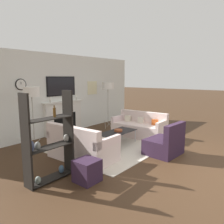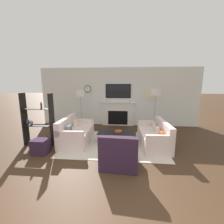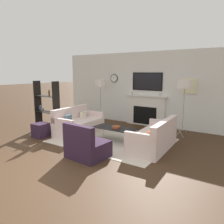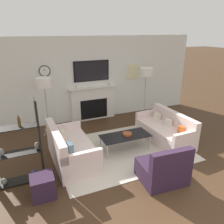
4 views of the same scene
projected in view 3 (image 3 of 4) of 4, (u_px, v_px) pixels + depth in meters
The scene contains 12 objects.
ground_plane at pixel (38, 175), 4.23m from camera, with size 60.00×60.00×0.00m, color #3E2918.
fireplace_wall at pixel (147, 92), 8.07m from camera, with size 7.43×0.28×2.70m.
area_rug at pixel (112, 140), 6.37m from camera, with size 3.22×2.39×0.01m.
couch_left at pixel (78, 125), 7.02m from camera, with size 0.91×1.63×0.85m.
couch_right at pixel (154, 138), 5.61m from camera, with size 0.86×1.74×0.79m.
armchair at pixel (87, 147), 5.04m from camera, with size 0.92×0.80×0.83m.
coffee_table at pixel (114, 129), 6.25m from camera, with size 1.24×0.57×0.39m.
decorative_bowl at pixel (116, 127), 6.21m from camera, with size 0.24×0.24×0.06m.
floor_lamp_left at pixel (100, 84), 8.24m from camera, with size 0.42×0.42×1.69m.
floor_lamp_right at pixel (185, 85), 6.52m from camera, with size 0.44×0.44×1.75m.
shelf_unit at pixel (47, 109), 7.29m from camera, with size 0.96×0.28×1.68m.
ottoman at pixel (41, 130), 6.69m from camera, with size 0.41×0.41×0.42m.
Camera 3 is at (3.38, -2.49, 1.96)m, focal length 35.00 mm.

